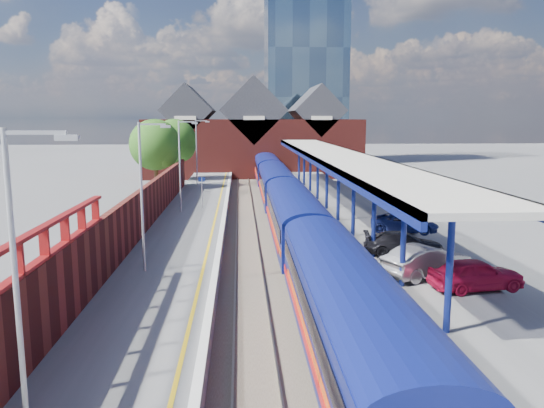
{
  "coord_description": "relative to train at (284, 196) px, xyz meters",
  "views": [
    {
      "loc": [
        -1.94,
        -18.64,
        8.18
      ],
      "look_at": [
        0.16,
        15.63,
        2.6
      ],
      "focal_mm": 35.0,
      "sensor_mm": 36.0,
      "label": 1
    }
  ],
  "objects": [
    {
      "name": "ground",
      "position": [
        -1.49,
        7.65,
        -2.12
      ],
      "size": [
        240.0,
        240.0,
        0.0
      ],
      "primitive_type": "plane",
      "color": "#5B5B5E",
      "rests_on": "ground"
    },
    {
      "name": "ballast_bed",
      "position": [
        -1.49,
        -2.35,
        -2.09
      ],
      "size": [
        6.0,
        76.0,
        0.06
      ],
      "primitive_type": "cube",
      "color": "#473D33",
      "rests_on": "ground"
    },
    {
      "name": "rails",
      "position": [
        -1.49,
        -2.35,
        -2.0
      ],
      "size": [
        4.51,
        76.0,
        0.14
      ],
      "color": "slate",
      "rests_on": "ground"
    },
    {
      "name": "left_platform",
      "position": [
        -6.99,
        -2.35,
        -1.62
      ],
      "size": [
        5.0,
        76.0,
        1.0
      ],
      "primitive_type": "cube",
      "color": "#565659",
      "rests_on": "ground"
    },
    {
      "name": "right_platform",
      "position": [
        4.51,
        -2.35,
        -1.62
      ],
      "size": [
        6.0,
        76.0,
        1.0
      ],
      "primitive_type": "cube",
      "color": "#565659",
      "rests_on": "ground"
    },
    {
      "name": "coping_left",
      "position": [
        -4.64,
        -2.35,
        -1.1
      ],
      "size": [
        0.3,
        76.0,
        0.05
      ],
      "primitive_type": "cube",
      "color": "silver",
      "rests_on": "left_platform"
    },
    {
      "name": "coping_right",
      "position": [
        1.66,
        -2.35,
        -1.1
      ],
      "size": [
        0.3,
        76.0,
        0.05
      ],
      "primitive_type": "cube",
      "color": "silver",
      "rests_on": "right_platform"
    },
    {
      "name": "yellow_line",
      "position": [
        -5.24,
        -2.35,
        -1.12
      ],
      "size": [
        0.14,
        76.0,
        0.01
      ],
      "primitive_type": "cube",
      "color": "yellow",
      "rests_on": "left_platform"
    },
    {
      "name": "train",
      "position": [
        0.0,
        0.0,
        0.0
      ],
      "size": [
        2.9,
        65.91,
        3.45
      ],
      "color": "navy",
      "rests_on": "ground"
    },
    {
      "name": "canopy",
      "position": [
        3.99,
        -0.4,
        3.13
      ],
      "size": [
        4.5,
        52.0,
        4.48
      ],
      "color": "navy",
      "rests_on": "right_platform"
    },
    {
      "name": "lamp_post_a",
      "position": [
        -7.86,
        -30.35,
        2.87
      ],
      "size": [
        1.48,
        0.18,
        7.0
      ],
      "color": "#A5A8AA",
      "rests_on": "left_platform"
    },
    {
      "name": "lamp_post_b",
      "position": [
        -7.86,
        -16.35,
        2.87
      ],
      "size": [
        1.48,
        0.18,
        7.0
      ],
      "color": "#A5A8AA",
      "rests_on": "left_platform"
    },
    {
      "name": "lamp_post_c",
      "position": [
        -7.86,
        -0.35,
        2.87
      ],
      "size": [
        1.48,
        0.18,
        7.0
      ],
      "color": "#A5A8AA",
      "rests_on": "left_platform"
    },
    {
      "name": "lamp_post_d",
      "position": [
        -7.86,
        15.65,
        2.87
      ],
      "size": [
        1.48,
        0.18,
        7.0
      ],
      "color": "#A5A8AA",
      "rests_on": "left_platform"
    },
    {
      "name": "platform_sign",
      "position": [
        -6.49,
        1.65,
        0.57
      ],
      "size": [
        0.55,
        0.08,
        2.5
      ],
      "color": "#A5A8AA",
      "rests_on": "left_platform"
    },
    {
      "name": "brick_wall",
      "position": [
        -9.59,
        -8.81,
        0.33
      ],
      "size": [
        0.35,
        50.0,
        3.86
      ],
      "color": "#5D1C18",
      "rests_on": "left_platform"
    },
    {
      "name": "station_building",
      "position": [
        -1.49,
        35.65,
        3.33
      ],
      "size": [
        30.0,
        12.12,
        13.78
      ],
      "color": "#5D1C18",
      "rests_on": "ground"
    },
    {
      "name": "glass_tower",
      "position": [
        8.51,
        57.65,
        18.08
      ],
      "size": [
        14.2,
        14.2,
        40.3
      ],
      "color": "slate",
      "rests_on": "ground"
    },
    {
      "name": "tree_near",
      "position": [
        -11.84,
        13.55,
        3.23
      ],
      "size": [
        5.2,
        5.2,
        8.1
      ],
      "color": "#382314",
      "rests_on": "ground"
    },
    {
      "name": "tree_far",
      "position": [
        -10.84,
        21.55,
        3.23
      ],
      "size": [
        5.2,
        5.2,
        8.1
      ],
      "color": "#382314",
      "rests_on": "ground"
    },
    {
      "name": "parked_car_red",
      "position": [
        6.49,
        -19.97,
        -0.44
      ],
      "size": [
        4.16,
        2.14,
        1.35
      ],
      "primitive_type": "imported",
      "rotation": [
        0.0,
        0.0,
        1.71
      ],
      "color": "#A60D30",
      "rests_on": "right_platform"
    },
    {
      "name": "parked_car_silver",
      "position": [
        5.07,
        -17.97,
        -0.4
      ],
      "size": [
        4.63,
        3.3,
        1.45
      ],
      "primitive_type": "imported",
      "rotation": [
        0.0,
        0.0,
        2.02
      ],
      "color": "#999A9E",
      "rests_on": "right_platform"
    },
    {
      "name": "parked_car_dark",
      "position": [
        5.21,
        -14.1,
        -0.51
      ],
      "size": [
        4.4,
        2.33,
        1.22
      ],
      "primitive_type": "imported",
      "rotation": [
        0.0,
        0.0,
        1.42
      ],
      "color": "black",
      "rests_on": "right_platform"
    },
    {
      "name": "parked_car_blue",
      "position": [
        7.01,
        -8.49,
        -0.53
      ],
      "size": [
        4.61,
        3.09,
        1.17
      ],
      "primitive_type": "imported",
      "rotation": [
        0.0,
        0.0,
        1.28
      ],
      "color": "navy",
      "rests_on": "right_platform"
    }
  ]
}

